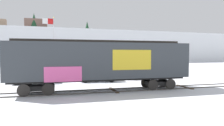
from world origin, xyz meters
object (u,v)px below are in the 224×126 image
object	(u,v)px
freight_car	(102,61)
parked_car_tan	(142,72)
parked_car_silver	(97,74)
parked_car_black	(32,75)
flagpole	(52,39)

from	to	relation	value
freight_car	parked_car_tan	world-z (taller)	freight_car
freight_car	parked_car_silver	size ratio (longest dim) A/B	3.33
freight_car	parked_car_tan	distance (m)	9.64
parked_car_black	flagpole	bearing A→B (deg)	70.03
parked_car_silver	freight_car	bearing A→B (deg)	-100.46
flagpole	parked_car_tan	bearing A→B (deg)	-30.65
freight_car	parked_car_black	world-z (taller)	freight_car
freight_car	parked_car_black	bearing A→B (deg)	131.14
freight_car	parked_car_black	distance (m)	8.92
flagpole	parked_car_silver	bearing A→B (deg)	-55.51
parked_car_black	parked_car_tan	bearing A→B (deg)	-0.00
freight_car	parked_car_tan	size ratio (longest dim) A/B	3.21
parked_car_black	parked_car_tan	size ratio (longest dim) A/B	0.93
freight_car	parked_car_black	xyz separation A→B (m)	(-5.77, 6.60, -1.63)
freight_car	parked_car_silver	world-z (taller)	freight_car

